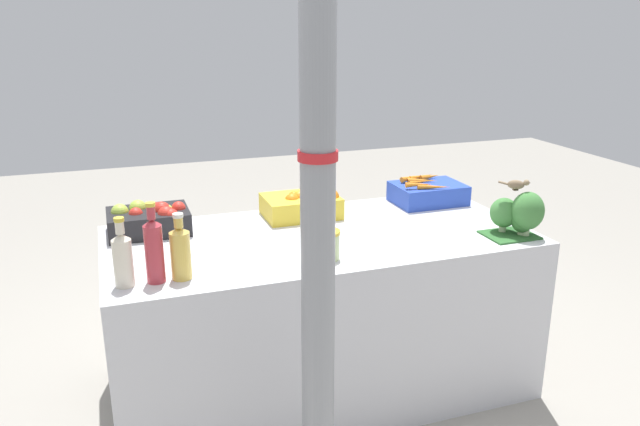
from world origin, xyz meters
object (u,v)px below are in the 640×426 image
object	(u,v)px
support_pole	(318,194)
juice_bottle_ruby	(154,249)
pickle_jar	(326,245)
sparrow_bird	(517,184)
juice_bottle_golden	(180,251)
carrot_crate	(428,192)
broccoli_pile	(519,214)
orange_crate	(303,204)
juice_bottle_cloudy	(123,258)
apple_crate	(150,219)

from	to	relation	value
support_pole	juice_bottle_ruby	size ratio (longest dim) A/B	7.85
juice_bottle_ruby	pickle_jar	world-z (taller)	juice_bottle_ruby
juice_bottle_ruby	sparrow_bird	size ratio (longest dim) A/B	2.56
juice_bottle_golden	support_pole	bearing A→B (deg)	-53.10
juice_bottle_ruby	pickle_jar	distance (m)	0.66
carrot_crate	broccoli_pile	distance (m)	0.60
broccoli_pile	sparrow_bird	size ratio (longest dim) A/B	2.01
support_pole	orange_crate	size ratio (longest dim) A/B	6.72
support_pole	orange_crate	xyz separation A→B (m)	(0.29, 1.05, -0.36)
orange_crate	juice_bottle_cloudy	world-z (taller)	juice_bottle_cloudy
orange_crate	juice_bottle_cloudy	size ratio (longest dim) A/B	1.37
sparrow_bird	juice_bottle_golden	bearing A→B (deg)	-144.96
apple_crate	pickle_jar	world-z (taller)	apple_crate
apple_crate	orange_crate	size ratio (longest dim) A/B	1.00
orange_crate	juice_bottle_golden	distance (m)	0.87
juice_bottle_golden	pickle_jar	size ratio (longest dim) A/B	2.14
support_pole	juice_bottle_cloudy	bearing A→B (deg)	139.41
apple_crate	juice_bottle_golden	distance (m)	0.57
support_pole	juice_bottle_ruby	xyz separation A→B (m)	(-0.46, 0.48, -0.29)
carrot_crate	juice_bottle_ruby	world-z (taller)	juice_bottle_ruby
broccoli_pile	juice_bottle_ruby	size ratio (longest dim) A/B	0.79
juice_bottle_cloudy	sparrow_bird	xyz separation A→B (m)	(1.64, 0.00, 0.12)
support_pole	apple_crate	distance (m)	1.19
apple_crate	pickle_jar	xyz separation A→B (m)	(0.63, -0.56, -0.00)
orange_crate	juice_bottle_ruby	size ratio (longest dim) A/B	1.17
apple_crate	broccoli_pile	size ratio (longest dim) A/B	1.48
juice_bottle_golden	carrot_crate	bearing A→B (deg)	23.28
carrot_crate	broccoli_pile	world-z (taller)	broccoli_pile
apple_crate	juice_bottle_cloudy	world-z (taller)	juice_bottle_cloudy
carrot_crate	juice_bottle_cloudy	world-z (taller)	juice_bottle_cloudy
carrot_crate	juice_bottle_golden	distance (m)	1.45
broccoli_pile	pickle_jar	size ratio (longest dim) A/B	2.02
juice_bottle_cloudy	sparrow_bird	bearing A→B (deg)	0.11
orange_crate	juice_bottle_cloudy	xyz separation A→B (m)	(-0.85, -0.57, 0.05)
juice_bottle_ruby	support_pole	bearing A→B (deg)	-46.74
apple_crate	carrot_crate	distance (m)	1.39
broccoli_pile	sparrow_bird	world-z (taller)	sparrow_bird
pickle_jar	sparrow_bird	distance (m)	0.89
orange_crate	apple_crate	bearing A→B (deg)	-179.75
pickle_jar	juice_bottle_ruby	bearing A→B (deg)	-179.06
orange_crate	juice_bottle_ruby	bearing A→B (deg)	-142.52
juice_bottle_cloudy	juice_bottle_ruby	bearing A→B (deg)	-0.00
apple_crate	sparrow_bird	distance (m)	1.62
carrot_crate	juice_bottle_golden	xyz separation A→B (m)	(-1.33, -0.57, 0.05)
support_pole	juice_bottle_cloudy	distance (m)	0.81
support_pole	sparrow_bird	distance (m)	1.20
juice_bottle_golden	juice_bottle_ruby	bearing A→B (deg)	180.00
apple_crate	juice_bottle_cloudy	distance (m)	0.59
broccoli_pile	sparrow_bird	distance (m)	0.13
carrot_crate	support_pole	bearing A→B (deg)	-132.41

